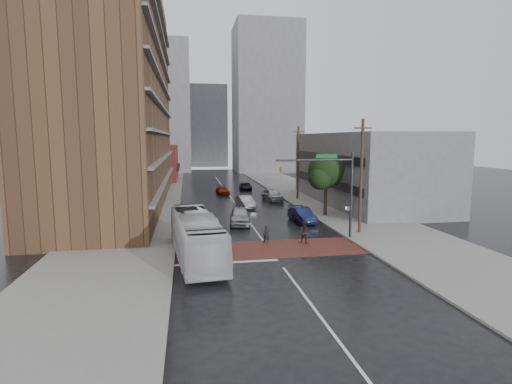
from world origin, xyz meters
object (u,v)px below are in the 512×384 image
object	(u,v)px
car_parked_near	(302,215)
car_parked_mid	(301,215)
car_travel_b	(245,202)
car_travel_c	(223,191)
car_travel_a	(240,216)
car_parked_far	(272,195)
pedestrian_a	(267,234)
pedestrian_b	(305,233)
transit_bus	(196,236)
suv_travel	(246,186)

from	to	relation	value
car_parked_near	car_parked_mid	bearing A→B (deg)	84.27
car_travel_b	car_travel_c	xyz separation A→B (m)	(-1.67, 12.16, -0.13)
car_travel_a	car_parked_near	world-z (taller)	car_travel_a
car_parked_near	car_parked_far	size ratio (longest dim) A/B	0.92
pedestrian_a	car_travel_a	size ratio (longest dim) A/B	0.29
pedestrian_a	pedestrian_b	distance (m)	3.06
car_parked_far	car_parked_mid	bearing A→B (deg)	-97.27
transit_bus	car_parked_far	distance (m)	26.93
pedestrian_a	car_parked_far	distance (m)	22.11
car_travel_b	pedestrian_b	bearing A→B (deg)	-90.78
transit_bus	suv_travel	size ratio (longest dim) A/B	2.73
car_travel_c	car_parked_mid	xyz separation A→B (m)	(6.05, -20.93, 0.08)
transit_bus	pedestrian_a	world-z (taller)	transit_bus
transit_bus	pedestrian_a	distance (m)	6.52
car_travel_c	car_parked_far	size ratio (longest dim) A/B	0.84
car_travel_b	car_parked_far	distance (m)	6.60
car_travel_c	suv_travel	world-z (taller)	car_travel_c
pedestrian_b	car_travel_b	xyz separation A→B (m)	(-2.30, 17.15, -0.17)
pedestrian_a	car_travel_c	distance (m)	28.76
transit_bus	pedestrian_a	size ratio (longest dim) A/B	7.95
pedestrian_b	pedestrian_a	bearing A→B (deg)	-170.22
transit_bus	car_parked_near	world-z (taller)	transit_bus
pedestrian_a	car_parked_mid	world-z (taller)	pedestrian_a
car_travel_b	suv_travel	xyz separation A→B (m)	(2.51, 17.07, -0.14)
pedestrian_a	car_parked_near	bearing A→B (deg)	71.88
car_parked_far	car_travel_b	bearing A→B (deg)	-138.86
car_travel_c	pedestrian_a	bearing A→B (deg)	-93.16
car_parked_near	car_parked_mid	size ratio (longest dim) A/B	0.97
transit_bus	pedestrian_a	xyz separation A→B (m)	(5.62, 3.19, -0.87)
car_travel_a	car_parked_near	bearing A→B (deg)	5.68
car_parked_mid	car_parked_far	xyz separation A→B (m)	(0.00, 13.71, 0.16)
pedestrian_b	car_travel_c	world-z (taller)	pedestrian_b
car_parked_near	car_parked_far	world-z (taller)	car_parked_far
car_travel_a	suv_travel	bearing A→B (deg)	87.87
car_travel_c	car_parked_near	world-z (taller)	car_parked_near
transit_bus	car_parked_mid	world-z (taller)	transit_bus
car_parked_far	pedestrian_b	bearing A→B (deg)	-102.65
transit_bus	car_travel_b	xyz separation A→B (m)	(6.32, 19.77, -0.87)
car_travel_a	car_parked_near	distance (m)	6.24
pedestrian_a	car_parked_near	size ratio (longest dim) A/B	0.32
transit_bus	car_parked_far	bearing A→B (deg)	60.68
car_parked_near	pedestrian_b	bearing A→B (deg)	-110.43
car_parked_near	car_travel_c	bearing A→B (deg)	100.07
transit_bus	pedestrian_b	world-z (taller)	transit_bus
car_travel_a	car_parked_near	xyz separation A→B (m)	(6.23, -0.18, -0.10)
car_parked_near	car_travel_b	bearing A→B (deg)	109.68
car_travel_b	car_travel_c	bearing A→B (deg)	89.39
car_travel_a	suv_travel	world-z (taller)	car_travel_a
pedestrian_a	pedestrian_b	size ratio (longest dim) A/B	0.81
transit_bus	car_travel_c	size ratio (longest dim) A/B	2.83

